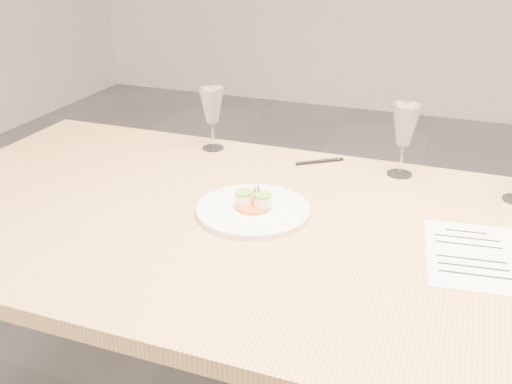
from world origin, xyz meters
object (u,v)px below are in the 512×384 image
(ballpoint_pen, at_px, (320,161))
(wine_glass_1, at_px, (405,126))
(dinner_plate, at_px, (253,209))
(recipe_sheet, at_px, (480,256))
(wine_glass_0, at_px, (212,107))
(dining_table, at_px, (354,261))

(ballpoint_pen, height_order, wine_glass_1, wine_glass_1)
(dinner_plate, bearing_deg, recipe_sheet, -2.00)
(ballpoint_pen, xyz_separation_m, wine_glass_0, (-0.36, -0.00, 0.13))
(recipe_sheet, relative_size, wine_glass_0, 1.60)
(dining_table, xyz_separation_m, dinner_plate, (-0.27, 0.03, 0.08))
(ballpoint_pen, distance_m, wine_glass_1, 0.28)
(dining_table, bearing_deg, recipe_sheet, 2.04)
(recipe_sheet, distance_m, wine_glass_1, 0.48)
(recipe_sheet, bearing_deg, dinner_plate, 171.09)
(wine_glass_0, bearing_deg, wine_glass_1, -0.53)
(ballpoint_pen, bearing_deg, wine_glass_1, -36.82)
(wine_glass_1, bearing_deg, dining_table, -96.47)
(ballpoint_pen, bearing_deg, wine_glass_0, 144.96)
(wine_glass_0, relative_size, wine_glass_1, 0.95)
(ballpoint_pen, bearing_deg, dinner_plate, -136.04)
(dinner_plate, height_order, recipe_sheet, dinner_plate)
(dining_table, height_order, recipe_sheet, recipe_sheet)
(wine_glass_1, bearing_deg, recipe_sheet, -60.16)
(wine_glass_0, height_order, wine_glass_1, wine_glass_1)
(dinner_plate, distance_m, wine_glass_0, 0.49)
(dinner_plate, xyz_separation_m, wine_glass_1, (0.31, 0.38, 0.14))
(dinner_plate, relative_size, recipe_sheet, 0.90)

